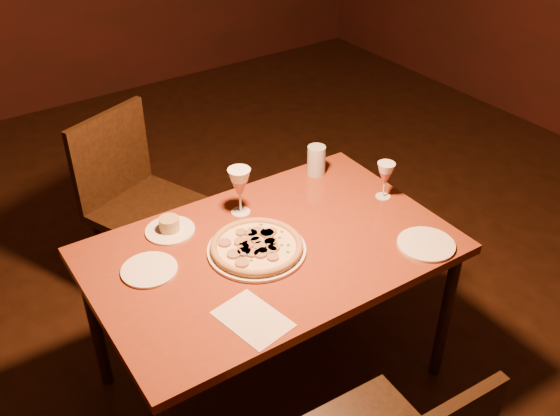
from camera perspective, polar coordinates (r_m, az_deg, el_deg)
floor at (r=2.81m, az=2.62°, el=-16.55°), size 7.00×7.00×0.00m
dining_table at (r=2.41m, az=-0.84°, el=-4.78°), size 1.37×0.90×0.73m
chair_far at (r=3.08m, az=-12.97°, el=0.87°), size 0.59×0.59×0.94m
pizza_plate at (r=2.34m, az=-2.15°, el=-3.57°), size 0.37×0.37×0.04m
ramekin_saucer at (r=2.48m, az=-10.06°, el=-1.74°), size 0.19×0.19×0.06m
wine_glass_far at (r=2.50m, az=-3.69°, el=1.52°), size 0.09×0.09×0.20m
wine_glass_right at (r=2.65m, az=9.55°, el=2.50°), size 0.07×0.07×0.16m
water_tumbler at (r=2.79m, az=3.34°, el=4.37°), size 0.08×0.08×0.14m
side_plate_left at (r=2.30m, az=-11.86°, el=-5.55°), size 0.20×0.20×0.01m
side_plate_near at (r=2.44m, az=13.21°, el=-3.26°), size 0.22×0.22×0.01m
menu_card at (r=2.08m, az=-2.51°, el=-10.10°), size 0.21×0.27×0.00m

